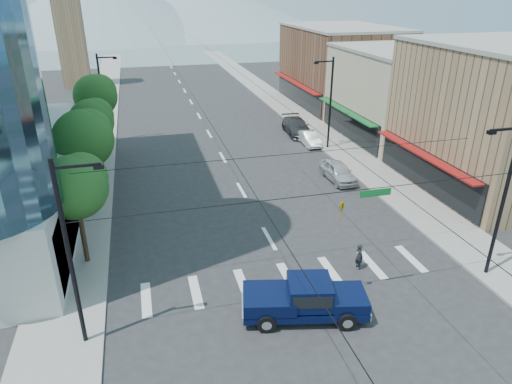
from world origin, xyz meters
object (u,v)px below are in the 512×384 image
parked_car_mid (309,138)px  pedestrian (359,256)px  pickup_truck (304,298)px  parked_car_far (297,127)px  parked_car_near (338,172)px

parked_car_mid → pedestrian: bearing=-102.7°
pickup_truck → parked_car_mid: 27.23m
parked_car_mid → parked_car_far: parked_car_far is taller
pickup_truck → parked_car_far: bearing=84.0°
parked_car_near → parked_car_mid: 9.64m
parked_car_near → parked_car_far: size_ratio=0.79×
parked_car_near → parked_car_far: bearing=84.4°
pedestrian → parked_car_near: 13.29m
pickup_truck → parked_car_near: 18.10m
pickup_truck → parked_car_far: pickup_truck is taller
parked_car_mid → parked_car_far: (0.00, 3.93, 0.18)m
parked_car_far → parked_car_near: bearing=-90.9°
pickup_truck → pedestrian: pickup_truck is taller
parked_car_far → pickup_truck: bearing=-105.1°
pickup_truck → pedestrian: 5.58m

